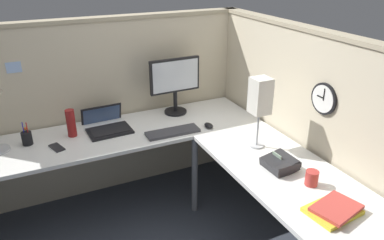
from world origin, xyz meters
The scene contains 17 objects.
ground_plane centered at (0.00, 0.00, 0.00)m, with size 6.80×6.80×0.00m, color #383D47.
cubicle_wall_back centered at (-0.36, 0.87, 0.79)m, with size 2.57×0.12×1.58m.
cubicle_wall_right centered at (0.87, -0.27, 0.79)m, with size 0.12×2.37×1.58m.
desk centered at (-0.15, -0.05, 0.63)m, with size 2.35×2.15×0.73m.
monitor centered at (0.20, 0.64, 1.02)m, with size 0.46×0.20×0.50m.
laptop centered at (-0.44, 0.60, 0.75)m, with size 0.36×0.40×0.22m.
keyboard centered at (0.01, 0.26, 0.74)m, with size 0.43×0.14×0.02m, color #38383D.
computer_mouse centered at (0.32, 0.23, 0.75)m, with size 0.06×0.10×0.03m, color black.
pen_cup centered at (-1.05, 0.55, 0.78)m, with size 0.08×0.08×0.18m.
cell_phone centered at (-0.86, 0.40, 0.73)m, with size 0.07×0.14×0.01m, color black.
thermos_flask centered at (-0.72, 0.55, 0.84)m, with size 0.07×0.07×0.22m, color maroon.
office_phone centered at (0.45, -0.54, 0.77)m, with size 0.19×0.21×0.11m.
book_stack centered at (0.43, -1.05, 0.75)m, with size 0.31×0.25×0.04m.
desk_lamp_paper centered at (0.49, -0.21, 1.11)m, with size 0.13×0.13×0.53m.
coffee_mug centered at (0.51, -0.78, 0.78)m, with size 0.08×0.08×0.10m, color #B2332D.
wall_clock centered at (0.82, -0.48, 1.15)m, with size 0.04×0.22×0.22m.
pinned_note_leftmost centered at (-1.05, 0.82, 1.26)m, with size 0.11×0.00×0.08m, color #99B7E5.
Camera 1 is at (-0.99, -2.21, 2.04)m, focal length 34.63 mm.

